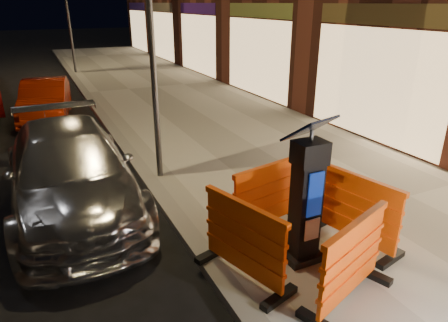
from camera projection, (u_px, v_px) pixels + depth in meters
name	position (u px, v px, depth m)	size (l,w,h in m)	color
ground_plane	(205.00, 261.00, 5.94)	(120.00, 120.00, 0.00)	black
sidewalk	(359.00, 213.00, 7.11)	(6.00, 60.00, 0.15)	#99968B
kerb	(204.00, 256.00, 5.91)	(0.30, 60.00, 0.15)	slate
parking_kiosk	(306.00, 196.00, 5.37)	(0.63, 0.63, 1.99)	black
barrier_front	(352.00, 262.00, 4.74)	(1.42, 0.59, 1.11)	#EC4B08
barrier_back	(268.00, 197.00, 6.33)	(1.42, 0.59, 1.11)	#EC4B08
barrier_kerbside	(244.00, 241.00, 5.15)	(1.42, 0.59, 1.11)	#EC4B08
barrier_bldgside	(357.00, 210.00, 5.92)	(1.42, 0.59, 1.11)	#EC4B08
car_silver	(76.00, 207.00, 7.50)	(2.09, 5.15, 1.49)	#A0A0A4
car_red	(49.00, 119.00, 13.16)	(1.34, 3.84, 1.26)	#9E1E07
street_lamp_mid	(151.00, 27.00, 7.38)	(0.12, 0.12, 6.00)	#3F3F44
street_lamp_far	(68.00, 11.00, 19.95)	(0.12, 0.12, 6.00)	#3F3F44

